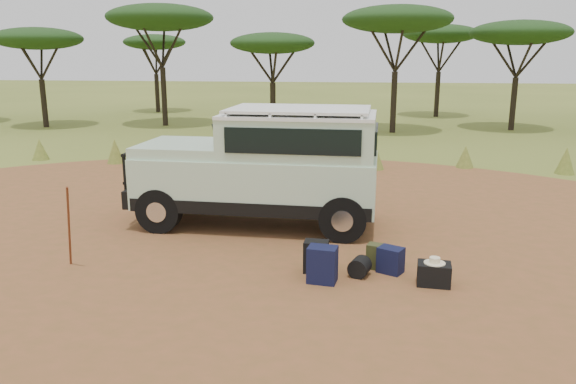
# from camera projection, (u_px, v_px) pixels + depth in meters

# --- Properties ---
(ground) EXTENTS (140.00, 140.00, 0.00)m
(ground) POSITION_uv_depth(u_px,v_px,m) (227.00, 250.00, 10.92)
(ground) COLOR #5E6B26
(ground) RESTS_ON ground
(dirt_clearing) EXTENTS (23.00, 23.00, 0.01)m
(dirt_clearing) POSITION_uv_depth(u_px,v_px,m) (227.00, 250.00, 10.92)
(dirt_clearing) COLOR brown
(dirt_clearing) RESTS_ON ground
(grass_fringe) EXTENTS (36.60, 1.60, 0.90)m
(grass_fringe) POSITION_uv_depth(u_px,v_px,m) (290.00, 154.00, 19.16)
(grass_fringe) COLOR #5E6B26
(grass_fringe) RESTS_ON ground
(acacia_treeline) EXTENTS (46.70, 13.20, 6.26)m
(acacia_treeline) POSITION_uv_depth(u_px,v_px,m) (330.00, 31.00, 28.74)
(acacia_treeline) COLOR black
(acacia_treeline) RESTS_ON ground
(safari_vehicle) EXTENTS (5.48, 2.33, 2.61)m
(safari_vehicle) POSITION_uv_depth(u_px,v_px,m) (266.00, 169.00, 12.28)
(safari_vehicle) COLOR #BADABB
(safari_vehicle) RESTS_ON ground
(walking_staff) EXTENTS (0.37, 0.49, 1.56)m
(walking_staff) POSITION_uv_depth(u_px,v_px,m) (69.00, 227.00, 9.77)
(walking_staff) COLOR maroon
(walking_staff) RESTS_ON ground
(backpack_black) EXTENTS (0.43, 0.33, 0.57)m
(backpack_black) POSITION_uv_depth(u_px,v_px,m) (316.00, 257.00, 9.75)
(backpack_black) COLOR black
(backpack_black) RESTS_ON ground
(backpack_navy) EXTENTS (0.52, 0.40, 0.62)m
(backpack_navy) POSITION_uv_depth(u_px,v_px,m) (322.00, 265.00, 9.30)
(backpack_navy) COLOR #111538
(backpack_navy) RESTS_ON ground
(backpack_olive) EXTENTS (0.38, 0.32, 0.45)m
(backpack_olive) POSITION_uv_depth(u_px,v_px,m) (377.00, 257.00, 9.91)
(backpack_olive) COLOR #3B401D
(backpack_olive) RESTS_ON ground
(duffel_navy) EXTENTS (0.51, 0.46, 0.46)m
(duffel_navy) POSITION_uv_depth(u_px,v_px,m) (391.00, 260.00, 9.73)
(duffel_navy) COLOR #111538
(duffel_navy) RESTS_ON ground
(hard_case) EXTENTS (0.57, 0.42, 0.38)m
(hard_case) POSITION_uv_depth(u_px,v_px,m) (434.00, 274.00, 9.22)
(hard_case) COLOR black
(hard_case) RESTS_ON ground
(stuff_sack) EXTENTS (0.42, 0.42, 0.34)m
(stuff_sack) POSITION_uv_depth(u_px,v_px,m) (360.00, 267.00, 9.59)
(stuff_sack) COLOR black
(stuff_sack) RESTS_ON ground
(safari_hat) EXTENTS (0.35, 0.35, 0.10)m
(safari_hat) POSITION_uv_depth(u_px,v_px,m) (435.00, 261.00, 9.17)
(safari_hat) COLOR beige
(safari_hat) RESTS_ON hard_case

